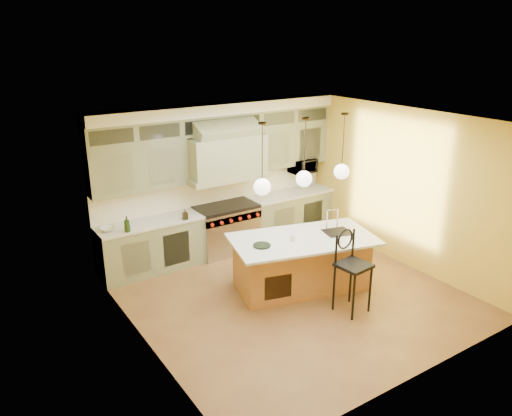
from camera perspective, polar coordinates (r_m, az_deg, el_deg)
floor at (r=8.40m, az=4.10°, el=-9.94°), size 5.00×5.00×0.00m
ceiling at (r=7.43m, az=4.64°, el=9.96°), size 5.00×5.00×0.00m
wall_back at (r=9.80m, az=-4.57°, el=3.57°), size 5.00×0.00×5.00m
wall_front at (r=6.17m, az=18.69°, el=-7.23°), size 5.00×0.00×5.00m
wall_left at (r=6.67m, az=-13.02°, el=-4.62°), size 0.00×5.00×5.00m
wall_right at (r=9.46m, az=16.48°, el=2.25°), size 0.00×5.00×5.00m
back_cabinetry at (r=9.58m, az=-3.79°, el=3.10°), size 5.00×0.77×2.90m
range at (r=9.81m, az=-3.41°, el=-2.33°), size 1.20×0.74×0.96m
kitchen_island at (r=8.47m, az=5.22°, el=-6.12°), size 2.60×1.82×1.35m
counter_stool at (r=7.78m, az=10.89°, el=-6.50°), size 0.51×0.51×1.31m
microwave at (r=10.64m, az=5.35°, el=4.83°), size 0.54×0.37×0.30m
oil_bottle_a at (r=8.64m, az=-14.53°, el=-1.80°), size 0.11×0.11×0.28m
oil_bottle_b at (r=9.02m, az=-8.12°, el=-0.73°), size 0.09×0.10×0.19m
fruit_bowl at (r=8.81m, az=-16.58°, el=-2.32°), size 0.29×0.29×0.06m
cup at (r=8.12m, az=4.22°, el=-3.42°), size 0.11×0.11×0.10m
pendant_left at (r=7.49m, az=0.70°, el=2.64°), size 0.26×0.26×1.11m
pendant_center at (r=7.95m, az=5.50°, el=3.54°), size 0.26×0.26×1.11m
pendant_right at (r=8.46m, az=9.76°, el=4.31°), size 0.26×0.26×1.11m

